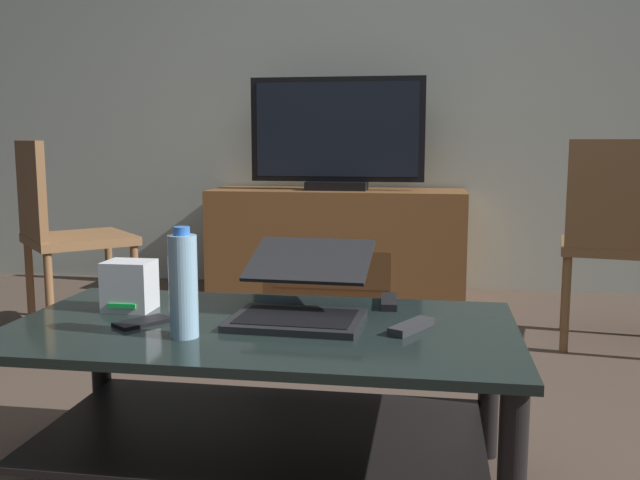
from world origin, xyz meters
name	(u,v)px	position (x,y,z in m)	size (l,w,h in m)	color
ground_plane	(320,459)	(0.00, 0.00, 0.00)	(7.68, 7.68, 0.00)	#4C3D33
back_wall	(385,61)	(0.00, 2.53, 1.40)	(6.40, 0.12, 2.80)	#A8B2A8
coffee_table	(262,376)	(-0.12, -0.20, 0.31)	(1.30, 0.70, 0.45)	black
media_cabinet	(337,242)	(-0.25, 2.21, 0.31)	(1.51, 0.49, 0.63)	brown
television	(337,136)	(-0.25, 2.19, 0.94)	(1.02, 0.20, 0.65)	black
dining_chair	(615,234)	(1.09, 1.27, 0.51)	(0.51, 0.51, 0.92)	brown
side_chair	(61,228)	(-1.37, 1.04, 0.52)	(0.62, 0.62, 0.92)	brown
laptop	(302,295)	(-0.03, -0.11, 0.51)	(0.35, 0.43, 0.18)	black
router_box	(130,286)	(-0.52, -0.10, 0.52)	(0.13, 0.11, 0.14)	silver
water_bottle_near	(183,285)	(-0.27, -0.33, 0.58)	(0.07, 0.07, 0.27)	#99C6E5
cell_phone	(143,322)	(-0.42, -0.24, 0.46)	(0.07, 0.14, 0.01)	black
tv_remote	(389,302)	(0.19, 0.07, 0.46)	(0.04, 0.16, 0.02)	black
soundbar_remote	(411,327)	(0.26, -0.19, 0.46)	(0.04, 0.16, 0.02)	#2D2D30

